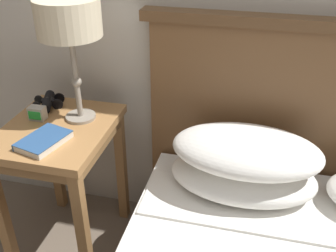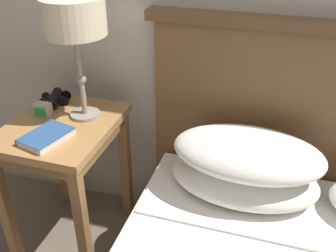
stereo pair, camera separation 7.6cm
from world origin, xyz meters
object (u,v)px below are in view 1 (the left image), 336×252
object	(u,v)px
nightstand	(60,147)
alarm_clock	(37,113)
binoculars_pair	(48,102)
table_lamp	(69,22)
book_on_nightstand	(43,140)

from	to	relation	value
nightstand	alarm_clock	xyz separation A→B (m)	(-0.11, 0.04, 0.13)
binoculars_pair	alarm_clock	world-z (taller)	alarm_clock
nightstand	table_lamp	size ratio (longest dim) A/B	1.30
book_on_nightstand	alarm_clock	distance (m)	0.21
table_lamp	binoculars_pair	bearing A→B (deg)	159.79
table_lamp	alarm_clock	xyz separation A→B (m)	(-0.18, -0.05, -0.39)
nightstand	alarm_clock	world-z (taller)	alarm_clock
book_on_nightstand	binoculars_pair	distance (m)	0.33
binoculars_pair	nightstand	bearing A→B (deg)	-53.02
table_lamp	book_on_nightstand	world-z (taller)	table_lamp
nightstand	binoculars_pair	bearing A→B (deg)	126.98
table_lamp	binoculars_pair	world-z (taller)	table_lamp
nightstand	binoculars_pair	distance (m)	0.24
nightstand	alarm_clock	distance (m)	0.18
nightstand	book_on_nightstand	bearing A→B (deg)	-83.36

